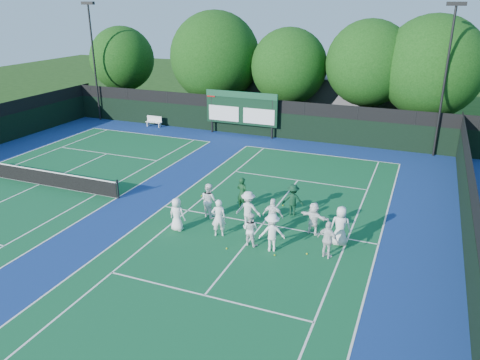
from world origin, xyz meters
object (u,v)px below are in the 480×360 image
at_px(tennis_net, 39,177).
at_px(bench, 154,121).
at_px(scoreboard, 241,108).
at_px(coach_left, 242,193).

height_order(tennis_net, bench, tennis_net).
distance_m(scoreboard, coach_left, 14.43).
bearing_deg(coach_left, scoreboard, -53.17).
distance_m(scoreboard, tennis_net, 16.26).
xyz_separation_m(tennis_net, bench, (-1.04, 14.37, 0.00)).
bearing_deg(tennis_net, scoreboard, 64.40).
height_order(scoreboard, tennis_net, scoreboard).
relative_size(tennis_net, bench, 7.78).
relative_size(bench, coach_left, 0.83).
relative_size(scoreboard, coach_left, 3.43).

